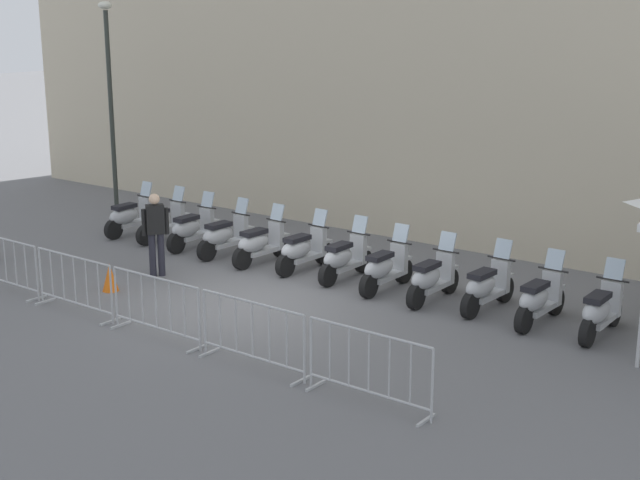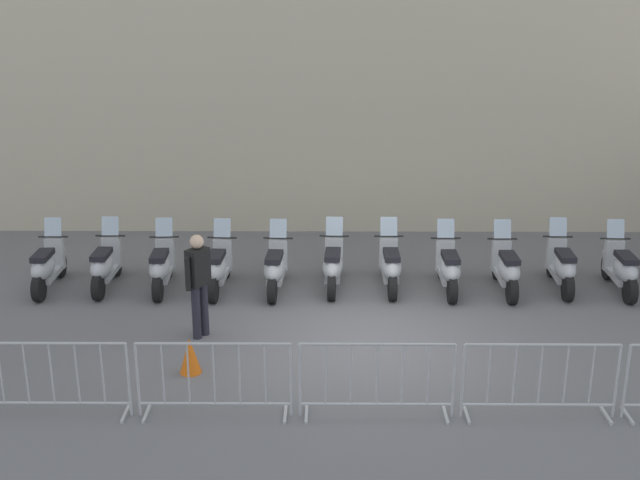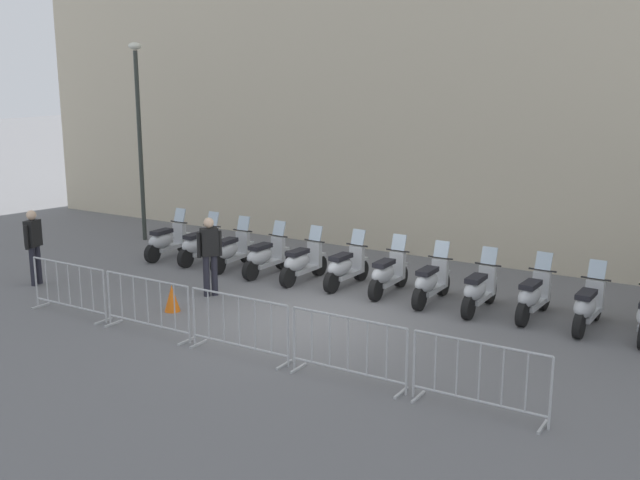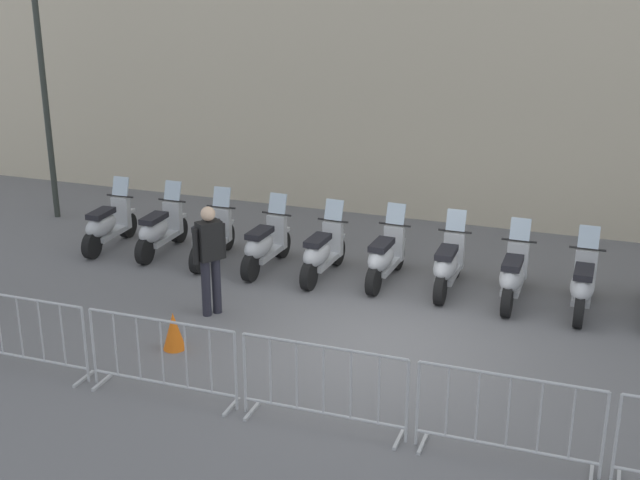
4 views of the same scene
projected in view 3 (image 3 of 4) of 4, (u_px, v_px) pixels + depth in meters
ground_plane at (312, 318)px, 14.79m from camera, size 120.00×120.00×0.00m
motorcycle_0 at (166, 241)px, 19.47m from camera, size 0.56×1.73×1.24m
motorcycle_1 at (199, 246)px, 18.98m from camera, size 0.56×1.73×1.24m
motorcycle_2 at (231, 251)px, 18.38m from camera, size 0.56×1.72×1.24m
motorcycle_3 at (265, 257)px, 17.82m from camera, size 0.60×1.72×1.24m
motorcycle_4 at (302, 263)px, 17.25m from camera, size 0.60×1.72×1.24m
motorcycle_5 at (345, 268)px, 16.83m from camera, size 0.60×1.72×1.24m
motorcycle_6 at (387, 274)px, 16.28m from camera, size 0.56×1.73×1.24m
motorcycle_7 at (430, 282)px, 15.64m from camera, size 0.56×1.73×1.24m
motorcycle_8 at (478, 290)px, 15.08m from camera, size 0.56×1.73×1.24m
motorcycle_9 at (533, 297)px, 14.65m from camera, size 0.59×1.72×1.24m
motorcycle_10 at (587, 307)px, 14.01m from camera, size 0.57×1.73×1.24m
barrier_segment_0 at (69, 289)px, 14.91m from camera, size 2.04×0.57×1.07m
barrier_segment_1 at (148, 306)px, 13.82m from camera, size 2.04×0.57×1.07m
barrier_segment_2 at (239, 326)px, 12.74m from camera, size 2.04×0.57×1.07m
barrier_segment_3 at (348, 350)px, 11.65m from camera, size 2.04×0.57×1.07m
barrier_segment_4 at (479, 378)px, 10.56m from camera, size 2.04×0.57×1.07m
street_lamp at (139, 123)px, 21.01m from camera, size 0.36×0.36×5.57m
officer_near_row_end at (210, 252)px, 16.07m from camera, size 0.40×0.44×1.73m
officer_mid_plaza at (34, 243)px, 16.93m from camera, size 0.28×0.54×1.73m
traffic_cone at (172, 298)px, 15.17m from camera, size 0.32×0.32×0.55m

